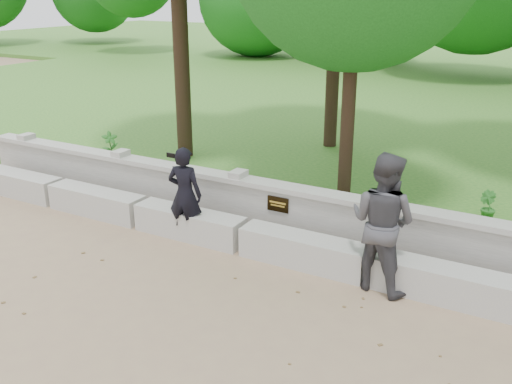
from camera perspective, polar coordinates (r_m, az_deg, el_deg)
ground at (r=7.42m, az=-8.85°, el=-11.31°), size 80.00×80.00×0.00m
lawn at (r=19.70m, az=17.01°, el=8.23°), size 40.00×22.00×0.25m
concrete_bench at (r=8.70m, az=-1.28°, el=-4.48°), size 11.90×0.45×0.45m
parapet_wall at (r=9.17m, az=0.92°, el=-1.54°), size 12.50×0.35×0.90m
man_main at (r=8.93m, az=-7.12°, el=-0.25°), size 0.61×0.55×1.53m
visitor_left at (r=7.55m, az=12.54°, el=-2.98°), size 1.05×0.89×1.88m
shrub_a at (r=12.68m, az=-14.34°, el=4.45°), size 0.38×0.41×0.65m
shrub_b at (r=9.79m, az=22.11°, el=-1.39°), size 0.36×0.36×0.52m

